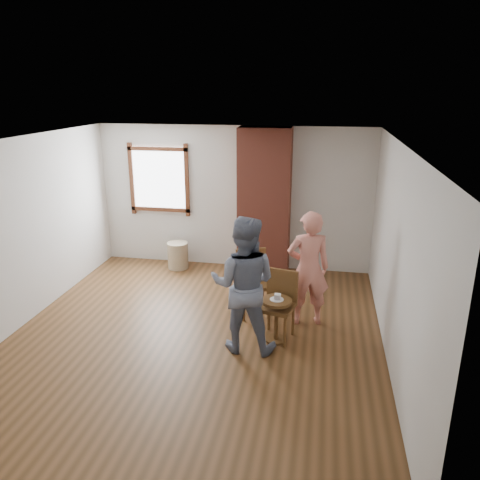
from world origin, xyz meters
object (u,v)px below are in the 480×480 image
Objects in this scene: man at (244,285)px; dining_chair_right at (279,301)px; dining_chair_left at (252,278)px; stoneware_crock at (178,255)px; side_table at (276,313)px; person_pink at (308,269)px.

dining_chair_right is at bearing -137.04° from man.
dining_chair_right is 0.52× the size of man.
dining_chair_left is 0.55× the size of man.
man is at bearing -56.52° from stoneware_crock.
man reaches higher than side_table.
stoneware_crock is 0.53× the size of dining_chair_right.
dining_chair_left is 0.58× the size of person_pink.
stoneware_crock is at bearing 116.27° from dining_chair_left.
man is (0.05, -1.02, 0.34)m from dining_chair_left.
stoneware_crock is at bearing 147.74° from dining_chair_right.
dining_chair_right is at bearing 38.54° from person_pink.
side_table is at bearing -48.00° from stoneware_crock.
stoneware_crock is at bearing -56.16° from man.
person_pink is at bearing -35.07° from stoneware_crock.
side_table is (0.44, -0.78, -0.14)m from dining_chair_left.
dining_chair_left is at bearing -87.05° from man.
person_pink is (0.77, 0.83, -0.06)m from man.
dining_chair_right is at bearing -45.98° from stoneware_crock.
dining_chair_left reaches higher than dining_chair_right.
man is at bearing 33.96° from person_pink.
side_table is (-0.02, -0.14, -0.12)m from dining_chair_right.
dining_chair_right is 0.67m from man.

